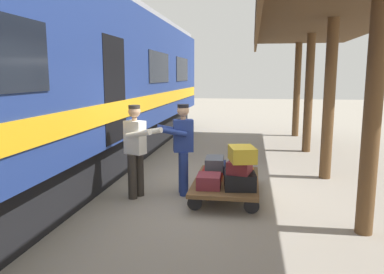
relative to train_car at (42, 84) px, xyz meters
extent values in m
plane|color=gray|center=(-3.61, 0.00, -2.06)|extent=(60.00, 60.00, 0.00)
cylinder|color=brown|center=(-5.70, -7.36, -0.36)|extent=(0.24, 0.24, 3.40)
cylinder|color=brown|center=(-5.70, -4.41, -0.36)|extent=(0.24, 0.24, 3.40)
cylinder|color=brown|center=(-5.70, -1.47, -0.36)|extent=(0.24, 0.24, 3.40)
cylinder|color=brown|center=(-5.70, 1.47, -0.36)|extent=(0.24, 0.24, 3.40)
cube|color=brown|center=(-4.15, 0.00, 1.19)|extent=(0.08, 15.52, 0.30)
cube|color=navy|center=(0.00, 0.00, 0.29)|extent=(3.00, 19.81, 2.90)
cube|color=black|center=(0.00, 0.00, -1.61)|extent=(2.55, 18.82, 0.90)
cube|color=gold|center=(-1.51, 0.00, -0.51)|extent=(0.03, 19.41, 0.36)
cube|color=black|center=(-1.51, -6.93, 0.39)|extent=(0.02, 2.18, 0.84)
cube|color=black|center=(-1.51, -3.47, 0.39)|extent=(0.02, 2.18, 0.84)
cube|color=black|center=(-1.45, 0.00, -0.11)|extent=(0.12, 1.10, 2.00)
cube|color=brown|center=(-3.65, 0.12, -1.77)|extent=(1.17, 2.06, 0.07)
cylinder|color=black|center=(-4.12, 0.95, -1.93)|extent=(0.25, 0.05, 0.25)
cylinder|color=black|center=(-3.18, 0.95, -1.93)|extent=(0.25, 0.05, 0.25)
cylinder|color=black|center=(-4.12, -0.71, -1.93)|extent=(0.25, 0.05, 0.25)
cylinder|color=black|center=(-3.18, -0.71, -1.93)|extent=(0.25, 0.05, 0.25)
cube|color=black|center=(-3.91, 0.69, -1.60)|extent=(0.56, 0.50, 0.28)
cube|color=maroon|center=(-3.39, 0.69, -1.62)|extent=(0.42, 0.48, 0.23)
cube|color=#AD231E|center=(-3.39, 0.12, -1.65)|extent=(0.37, 0.55, 0.18)
cube|color=#1E666B|center=(-3.91, -0.45, -1.60)|extent=(0.41, 0.56, 0.27)
cube|color=#CC6B23|center=(-3.91, 0.12, -1.59)|extent=(0.46, 0.63, 0.29)
cube|color=navy|center=(-3.39, -0.45, -1.65)|extent=(0.39, 0.62, 0.17)
cube|color=#4C515B|center=(-3.42, 0.10, -1.45)|extent=(0.35, 0.55, 0.22)
cube|color=maroon|center=(-3.90, 0.68, -1.36)|extent=(0.44, 0.51, 0.21)
cube|color=gold|center=(-3.94, 0.71, -1.13)|extent=(0.51, 0.63, 0.25)
cube|color=brown|center=(-3.90, -0.46, -1.39)|extent=(0.40, 0.52, 0.16)
cylinder|color=navy|center=(-2.80, 0.02, -1.65)|extent=(0.16, 0.16, 0.82)
cylinder|color=navy|center=(-2.86, 0.21, -1.65)|extent=(0.16, 0.16, 0.82)
cube|color=navy|center=(-2.83, 0.11, -0.94)|extent=(0.41, 0.32, 0.60)
cylinder|color=tan|center=(-2.83, 0.11, -0.61)|extent=(0.09, 0.09, 0.06)
sphere|color=tan|center=(-2.83, 0.11, -0.47)|extent=(0.22, 0.22, 0.22)
cylinder|color=black|center=(-2.83, 0.11, -0.39)|extent=(0.21, 0.21, 0.06)
cylinder|color=navy|center=(-2.58, 0.02, -0.84)|extent=(0.54, 0.25, 0.21)
cylinder|color=navy|center=(-2.67, 0.33, -0.84)|extent=(0.54, 0.25, 0.21)
cylinder|color=#332D28|center=(-1.97, 0.54, -1.65)|extent=(0.16, 0.16, 0.82)
cylinder|color=#332D28|center=(-2.05, 0.35, -1.65)|extent=(0.16, 0.16, 0.82)
cube|color=silver|center=(-2.01, 0.44, -0.94)|extent=(0.42, 0.34, 0.60)
cylinder|color=tan|center=(-2.01, 0.44, -0.61)|extent=(0.09, 0.09, 0.06)
sphere|color=tan|center=(-2.01, 0.44, -0.47)|extent=(0.22, 0.22, 0.22)
cylinder|color=#332D28|center=(-2.01, 0.44, -0.39)|extent=(0.21, 0.21, 0.06)
cylinder|color=silver|center=(-2.15, 0.68, -0.84)|extent=(0.53, 0.30, 0.21)
cylinder|color=silver|center=(-2.28, 0.38, -0.84)|extent=(0.53, 0.30, 0.21)
camera|label=1|loc=(-4.08, 6.83, 0.16)|focal=34.91mm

